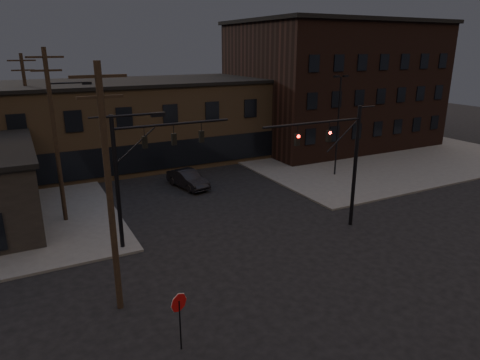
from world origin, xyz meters
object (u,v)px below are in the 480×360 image
traffic_signal_near (342,156)px  parked_car_lot_a (321,142)px  parked_car_lot_b (278,144)px  traffic_signal_far (138,165)px  stop_sign (179,309)px  car_crossing (188,179)px

traffic_signal_near → parked_car_lot_a: traffic_signal_near is taller
parked_car_lot_a → parked_car_lot_b: bearing=53.2°
traffic_signal_far → parked_car_lot_a: bearing=30.7°
traffic_signal_near → traffic_signal_far: size_ratio=1.00×
stop_sign → parked_car_lot_a: size_ratio=0.49×
traffic_signal_far → stop_sign: traffic_signal_far is taller
traffic_signal_near → parked_car_lot_a: size_ratio=1.58×
traffic_signal_far → traffic_signal_near: bearing=-16.2°
car_crossing → stop_sign: bearing=-123.4°
parked_car_lot_b → stop_sign: bearing=152.9°
stop_sign → parked_car_lot_a: (26.16, 24.77, -0.83)m
traffic_signal_far → stop_sign: 10.55m
parked_car_lot_a → car_crossing: bearing=93.6°
parked_car_lot_a → parked_car_lot_b: size_ratio=1.00×
stop_sign → parked_car_lot_a: bearing=43.4°
stop_sign → traffic_signal_near: bearing=25.9°
traffic_signal_far → parked_car_lot_b: size_ratio=1.58×
traffic_signal_near → parked_car_lot_b: (8.29, 20.24, -4.05)m
stop_sign → traffic_signal_far: bearing=82.7°
traffic_signal_near → parked_car_lot_a: (12.81, 18.29, -3.92)m
traffic_signal_near → car_crossing: 14.44m
parked_car_lot_a → parked_car_lot_b: (-4.52, 1.95, -0.13)m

